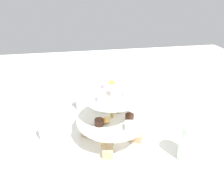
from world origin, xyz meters
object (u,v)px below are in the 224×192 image
Objects in this scene: tiered_serving_stand at (112,123)px; teacup_with_saucer at (113,98)px; water_glass_short_left at (83,100)px; water_glass_mid_back at (47,129)px; water_glass_tall_right at (190,143)px; butter_knife_right at (162,109)px.

tiered_serving_stand is 0.28m from teacup_with_saucer.
water_glass_mid_back reaches higher than water_glass_short_left.
tiered_serving_stand is at bearing -10.95° from teacup_with_saucer.
teacup_with_saucer is at bearing 99.58° from water_glass_short_left.
water_glass_tall_right is 0.31m from butter_knife_right.
water_glass_short_left is at bearing -159.98° from tiered_serving_stand.
water_glass_tall_right reaches higher than teacup_with_saucer.
water_glass_tall_right is (0.13, 0.23, -0.01)m from tiered_serving_stand.
teacup_with_saucer is at bearing 127.74° from water_glass_mid_back.
tiered_serving_stand is at bearing 80.86° from butter_knife_right.
water_glass_mid_back reaches higher than teacup_with_saucer.
water_glass_short_left is at bearing -139.87° from water_glass_tall_right.
butter_knife_right is (0.10, 0.21, -0.02)m from teacup_with_saucer.
water_glass_tall_right is 1.51× the size of water_glass_mid_back.
teacup_with_saucer is at bearing 22.04° from butter_knife_right.
water_glass_tall_right is 0.50m from water_glass_short_left.
water_glass_tall_right is 1.42× the size of teacup_with_saucer.
teacup_with_saucer is at bearing -156.39° from water_glass_tall_right.
water_glass_short_left is 0.90× the size of teacup_with_saucer.
teacup_with_saucer is (-0.27, 0.05, -0.05)m from tiered_serving_stand.
teacup_with_saucer is 0.23m from butter_knife_right.
tiered_serving_stand is 0.26m from water_glass_tall_right.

